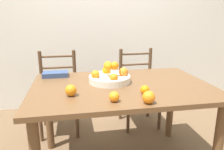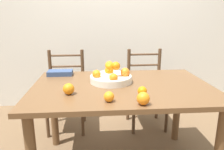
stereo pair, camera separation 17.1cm
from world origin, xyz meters
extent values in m
cube|color=silver|center=(0.00, 1.50, 1.30)|extent=(8.00, 0.06, 2.60)
cube|color=brown|center=(0.00, 0.00, 0.74)|extent=(1.43, 0.96, 0.03)
cylinder|color=brown|center=(-0.64, 0.40, 0.36)|extent=(0.07, 0.07, 0.72)
cylinder|color=brown|center=(0.64, 0.40, 0.36)|extent=(0.07, 0.07, 0.72)
cylinder|color=silver|center=(-0.08, 0.09, 0.78)|extent=(0.35, 0.35, 0.05)
torus|color=silver|center=(-0.08, 0.09, 0.81)|extent=(0.35, 0.35, 0.02)
sphere|color=orange|center=(0.04, 0.10, 0.84)|extent=(0.08, 0.08, 0.08)
sphere|color=orange|center=(-0.09, 0.21, 0.83)|extent=(0.08, 0.08, 0.08)
sphere|color=orange|center=(-0.20, 0.08, 0.83)|extent=(0.07, 0.07, 0.07)
sphere|color=orange|center=(-0.07, -0.03, 0.83)|extent=(0.07, 0.07, 0.07)
sphere|color=orange|center=(-0.04, 0.09, 0.90)|extent=(0.07, 0.07, 0.07)
sphere|color=orange|center=(-0.10, 0.11, 0.90)|extent=(0.07, 0.07, 0.07)
sphere|color=orange|center=(-0.10, 0.08, 0.89)|extent=(0.06, 0.06, 0.06)
sphere|color=orange|center=(-0.13, -0.34, 0.79)|extent=(0.07, 0.07, 0.07)
sphere|color=orange|center=(-0.40, -0.18, 0.80)|extent=(0.08, 0.08, 0.08)
sphere|color=orange|center=(0.11, -0.24, 0.79)|extent=(0.07, 0.07, 0.07)
sphere|color=orange|center=(0.08, -0.41, 0.80)|extent=(0.08, 0.08, 0.08)
cylinder|color=#513823|center=(-0.74, 0.54, 0.22)|extent=(0.04, 0.04, 0.44)
cylinder|color=#513823|center=(-0.36, 0.54, 0.22)|extent=(0.04, 0.04, 0.44)
cylinder|color=#513823|center=(-0.74, 0.90, 0.46)|extent=(0.04, 0.04, 0.91)
cylinder|color=#513823|center=(-0.36, 0.90, 0.46)|extent=(0.04, 0.04, 0.91)
cube|color=#513823|center=(-0.55, 0.72, 0.46)|extent=(0.42, 0.40, 0.04)
cylinder|color=#513823|center=(-0.55, 0.90, 0.58)|extent=(0.38, 0.03, 0.02)
cylinder|color=#513823|center=(-0.55, 0.90, 0.72)|extent=(0.38, 0.03, 0.02)
cylinder|color=#513823|center=(-0.55, 0.90, 0.85)|extent=(0.38, 0.03, 0.02)
cylinder|color=#513823|center=(0.20, 0.54, 0.22)|extent=(0.04, 0.04, 0.44)
cylinder|color=#513823|center=(0.58, 0.55, 0.22)|extent=(0.04, 0.04, 0.44)
cylinder|color=#513823|center=(0.19, 0.90, 0.46)|extent=(0.04, 0.04, 0.91)
cylinder|color=#513823|center=(0.57, 0.91, 0.46)|extent=(0.04, 0.04, 0.91)
cube|color=#513823|center=(0.39, 0.72, 0.46)|extent=(0.43, 0.41, 0.04)
cylinder|color=#513823|center=(0.38, 0.90, 0.58)|extent=(0.38, 0.04, 0.02)
cylinder|color=#513823|center=(0.38, 0.90, 0.72)|extent=(0.38, 0.04, 0.02)
cylinder|color=#513823|center=(0.38, 0.90, 0.85)|extent=(0.38, 0.04, 0.02)
cube|color=#334770|center=(-0.54, 0.35, 0.78)|extent=(0.23, 0.13, 0.04)
camera|label=1|loc=(-0.38, -1.64, 1.30)|focal=35.00mm
camera|label=2|loc=(-0.21, -1.66, 1.30)|focal=35.00mm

